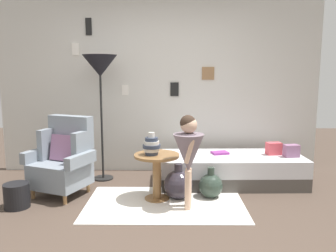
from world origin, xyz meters
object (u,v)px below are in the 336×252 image
(armchair, at_px, (64,159))
(floor_lamp, at_px, (100,70))
(daybed, at_px, (231,169))
(person_child, at_px, (189,150))
(demijohn_near, at_px, (178,184))
(demijohn_far, at_px, (211,186))
(book_on_daybed, at_px, (220,153))
(magazine_basket, at_px, (17,196))
(side_table, at_px, (157,168))
(vase_striped, at_px, (152,146))

(armchair, height_order, floor_lamp, floor_lamp)
(daybed, bearing_deg, person_child, -125.93)
(demijohn_near, xyz_separation_m, demijohn_far, (0.39, 0.04, -0.03))
(demijohn_near, bearing_deg, floor_lamp, 144.18)
(armchair, bearing_deg, demijohn_near, -6.83)
(person_child, bearing_deg, demijohn_near, 108.79)
(armchair, distance_m, person_child, 1.62)
(person_child, relative_size, demijohn_near, 2.44)
(book_on_daybed, relative_size, magazine_basket, 0.79)
(side_table, height_order, person_child, person_child)
(side_table, bearing_deg, vase_striped, -157.68)
(side_table, distance_m, vase_striped, 0.28)
(floor_lamp, xyz_separation_m, magazine_basket, (-0.76, -1.06, -1.41))
(daybed, height_order, side_table, side_table)
(armchair, relative_size, vase_striped, 3.65)
(armchair, xyz_separation_m, demijohn_far, (1.82, -0.13, -0.29))
(book_on_daybed, bearing_deg, floor_lamp, 175.73)
(armchair, distance_m, daybed, 2.21)
(demijohn_far, bearing_deg, book_on_daybed, 72.45)
(floor_lamp, bearing_deg, vase_striped, -47.74)
(vase_striped, xyz_separation_m, person_child, (0.42, -0.25, 0.00))
(side_table, distance_m, demijohn_far, 0.70)
(vase_striped, height_order, floor_lamp, floor_lamp)
(demijohn_near, bearing_deg, demijohn_far, 5.17)
(demijohn_far, bearing_deg, demijohn_near, -174.83)
(daybed, xyz_separation_m, book_on_daybed, (-0.15, 0.07, 0.22))
(vase_striped, distance_m, person_child, 0.49)
(armchair, distance_m, demijohn_far, 1.85)
(side_table, bearing_deg, magazine_basket, -170.40)
(person_child, height_order, book_on_daybed, person_child)
(floor_lamp, xyz_separation_m, book_on_daybed, (1.65, -0.12, -1.13))
(side_table, distance_m, floor_lamp, 1.62)
(floor_lamp, distance_m, book_on_daybed, 2.00)
(armchair, xyz_separation_m, book_on_daybed, (2.01, 0.47, -0.02))
(person_child, xyz_separation_m, magazine_basket, (-1.93, 0.01, -0.53))
(armchair, relative_size, floor_lamp, 0.55)
(vase_striped, xyz_separation_m, book_on_daybed, (0.90, 0.70, -0.25))
(vase_striped, relative_size, magazine_basket, 0.95)
(demijohn_near, bearing_deg, person_child, -71.21)
(armchair, xyz_separation_m, magazine_basket, (-0.40, -0.47, -0.30))
(armchair, bearing_deg, daybed, 10.44)
(book_on_daybed, xyz_separation_m, demijohn_far, (-0.19, -0.61, -0.26))
(daybed, relative_size, demijohn_near, 4.43)
(floor_lamp, height_order, book_on_daybed, floor_lamp)
(daybed, height_order, vase_striped, vase_striped)
(person_child, bearing_deg, daybed, 54.07)
(vase_striped, bearing_deg, armchair, 168.54)
(daybed, height_order, magazine_basket, daybed)
(daybed, bearing_deg, demijohn_near, -142.30)
(armchair, distance_m, magazine_basket, 0.68)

